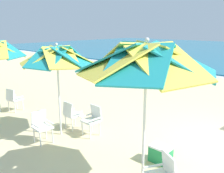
{
  "coord_description": "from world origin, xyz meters",
  "views": [
    {
      "loc": [
        1.93,
        -6.27,
        3.05
      ],
      "look_at": [
        -3.73,
        -0.16,
        1.0
      ],
      "focal_mm": 39.21,
      "sensor_mm": 36.0,
      "label": 1
    }
  ],
  "objects_px": {
    "beach_umbrella_1": "(57,57)",
    "plastic_chair_3": "(93,118)",
    "beach_umbrella_0": "(146,60)",
    "plastic_chair_4": "(14,98)",
    "cooler_box": "(161,154)",
    "plastic_chair_1": "(41,125)",
    "plastic_chair_2": "(71,114)"
  },
  "relations": [
    {
      "from": "cooler_box",
      "to": "plastic_chair_3",
      "type": "bearing_deg",
      "value": -178.83
    },
    {
      "from": "plastic_chair_1",
      "to": "plastic_chair_4",
      "type": "relative_size",
      "value": 1.0
    },
    {
      "from": "cooler_box",
      "to": "plastic_chair_2",
      "type": "bearing_deg",
      "value": -175.94
    },
    {
      "from": "plastic_chair_2",
      "to": "plastic_chair_4",
      "type": "bearing_deg",
      "value": -171.31
    },
    {
      "from": "beach_umbrella_0",
      "to": "plastic_chair_4",
      "type": "distance_m",
      "value": 6.35
    },
    {
      "from": "beach_umbrella_1",
      "to": "plastic_chair_3",
      "type": "xyz_separation_m",
      "value": [
        0.69,
        0.62,
        -1.76
      ]
    },
    {
      "from": "beach_umbrella_1",
      "to": "plastic_chair_2",
      "type": "height_order",
      "value": "beach_umbrella_1"
    },
    {
      "from": "beach_umbrella_0",
      "to": "plastic_chair_2",
      "type": "xyz_separation_m",
      "value": [
        -3.19,
        0.77,
        -1.99
      ]
    },
    {
      "from": "beach_umbrella_0",
      "to": "beach_umbrella_1",
      "type": "bearing_deg",
      "value": 174.33
    },
    {
      "from": "beach_umbrella_1",
      "to": "plastic_chair_4",
      "type": "bearing_deg",
      "value": 179.57
    },
    {
      "from": "plastic_chair_2",
      "to": "plastic_chair_4",
      "type": "distance_m",
      "value": 2.87
    },
    {
      "from": "plastic_chair_3",
      "to": "plastic_chair_4",
      "type": "distance_m",
      "value": 3.65
    },
    {
      "from": "plastic_chair_3",
      "to": "cooler_box",
      "type": "xyz_separation_m",
      "value": [
        2.23,
        0.05,
        -0.3
      ]
    },
    {
      "from": "beach_umbrella_1",
      "to": "plastic_chair_3",
      "type": "relative_size",
      "value": 3.04
    },
    {
      "from": "plastic_chair_3",
      "to": "cooler_box",
      "type": "height_order",
      "value": "plastic_chair_3"
    },
    {
      "from": "plastic_chair_3",
      "to": "beach_umbrella_0",
      "type": "bearing_deg",
      "value": -21.02
    },
    {
      "from": "beach_umbrella_0",
      "to": "cooler_box",
      "type": "relative_size",
      "value": 5.74
    },
    {
      "from": "beach_umbrella_1",
      "to": "plastic_chair_4",
      "type": "height_order",
      "value": "beach_umbrella_1"
    },
    {
      "from": "beach_umbrella_1",
      "to": "cooler_box",
      "type": "distance_m",
      "value": 3.63
    },
    {
      "from": "plastic_chair_1",
      "to": "plastic_chair_3",
      "type": "xyz_separation_m",
      "value": [
        0.67,
        1.25,
        0.0
      ]
    },
    {
      "from": "plastic_chair_4",
      "to": "cooler_box",
      "type": "relative_size",
      "value": 1.73
    },
    {
      "from": "plastic_chair_2",
      "to": "plastic_chair_3",
      "type": "xyz_separation_m",
      "value": [
        0.76,
        0.17,
        0.0
      ]
    },
    {
      "from": "cooler_box",
      "to": "beach_umbrella_1",
      "type": "bearing_deg",
      "value": -167.12
    },
    {
      "from": "beach_umbrella_0",
      "to": "plastic_chair_1",
      "type": "relative_size",
      "value": 3.31
    },
    {
      "from": "beach_umbrella_1",
      "to": "plastic_chair_3",
      "type": "distance_m",
      "value": 1.99
    },
    {
      "from": "beach_umbrella_1",
      "to": "beach_umbrella_0",
      "type": "bearing_deg",
      "value": -5.67
    },
    {
      "from": "plastic_chair_3",
      "to": "plastic_chair_4",
      "type": "xyz_separation_m",
      "value": [
        -3.6,
        -0.6,
        0.0
      ]
    },
    {
      "from": "beach_umbrella_1",
      "to": "plastic_chair_3",
      "type": "height_order",
      "value": "beach_umbrella_1"
    },
    {
      "from": "plastic_chair_1",
      "to": "plastic_chair_2",
      "type": "xyz_separation_m",
      "value": [
        -0.09,
        1.08,
        0.0
      ]
    },
    {
      "from": "plastic_chair_4",
      "to": "cooler_box",
      "type": "bearing_deg",
      "value": 6.33
    },
    {
      "from": "beach_umbrella_0",
      "to": "plastic_chair_4",
      "type": "height_order",
      "value": "beach_umbrella_0"
    },
    {
      "from": "plastic_chair_1",
      "to": "plastic_chair_3",
      "type": "relative_size",
      "value": 1.0
    }
  ]
}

